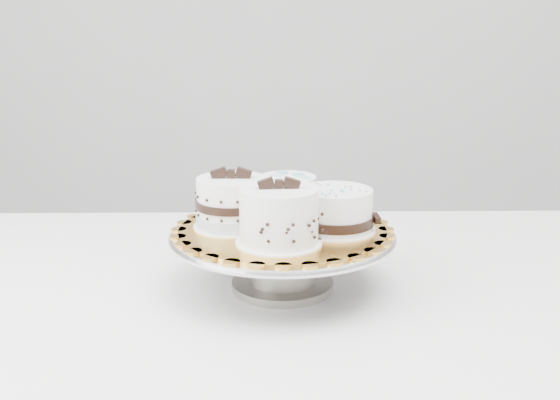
{
  "coord_description": "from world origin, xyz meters",
  "views": [
    {
      "loc": [
        -0.01,
        -0.94,
        1.16
      ],
      "look_at": [
        -0.0,
        0.04,
        0.89
      ],
      "focal_mm": 45.0,
      "sensor_mm": 36.0,
      "label": 1
    }
  ],
  "objects_px": {
    "cake_swirl": "(279,218)",
    "cake_stand": "(282,250)",
    "table": "(311,334)",
    "cake_board": "(282,230)",
    "cake_dots": "(288,196)",
    "cake_ribbon": "(336,211)",
    "cake_banded": "(232,205)"
  },
  "relations": [
    {
      "from": "cake_dots",
      "to": "cake_ribbon",
      "type": "distance_m",
      "value": 0.1
    },
    {
      "from": "cake_swirl",
      "to": "cake_stand",
      "type": "bearing_deg",
      "value": 81.26
    },
    {
      "from": "cake_ribbon",
      "to": "cake_swirl",
      "type": "bearing_deg",
      "value": -161.54
    },
    {
      "from": "cake_banded",
      "to": "cake_dots",
      "type": "bearing_deg",
      "value": 33.92
    },
    {
      "from": "cake_board",
      "to": "cake_banded",
      "type": "xyz_separation_m",
      "value": [
        -0.08,
        0.01,
        0.04
      ]
    },
    {
      "from": "table",
      "to": "cake_dots",
      "type": "height_order",
      "value": "cake_dots"
    },
    {
      "from": "cake_dots",
      "to": "cake_board",
      "type": "bearing_deg",
      "value": -90.14
    },
    {
      "from": "cake_board",
      "to": "cake_swirl",
      "type": "relative_size",
      "value": 2.55
    },
    {
      "from": "table",
      "to": "cake_banded",
      "type": "relative_size",
      "value": 11.36
    },
    {
      "from": "cake_dots",
      "to": "cake_ribbon",
      "type": "xyz_separation_m",
      "value": [
        0.07,
        -0.07,
        -0.0
      ]
    },
    {
      "from": "cake_stand",
      "to": "cake_board",
      "type": "bearing_deg",
      "value": 89.55
    },
    {
      "from": "cake_swirl",
      "to": "cake_banded",
      "type": "relative_size",
      "value": 1.05
    },
    {
      "from": "cake_banded",
      "to": "cake_ribbon",
      "type": "distance_m",
      "value": 0.16
    },
    {
      "from": "cake_board",
      "to": "cake_dots",
      "type": "relative_size",
      "value": 2.81
    },
    {
      "from": "table",
      "to": "cake_swirl",
      "type": "distance_m",
      "value": 0.21
    },
    {
      "from": "cake_swirl",
      "to": "cake_ribbon",
      "type": "height_order",
      "value": "cake_swirl"
    },
    {
      "from": "cake_swirl",
      "to": "cake_ribbon",
      "type": "relative_size",
      "value": 0.89
    },
    {
      "from": "table",
      "to": "cake_stand",
      "type": "xyz_separation_m",
      "value": [
        -0.04,
        0.02,
        0.13
      ]
    },
    {
      "from": "table",
      "to": "cake_dots",
      "type": "bearing_deg",
      "value": 112.48
    },
    {
      "from": "cake_banded",
      "to": "cake_dots",
      "type": "height_order",
      "value": "cake_banded"
    },
    {
      "from": "cake_banded",
      "to": "cake_board",
      "type": "bearing_deg",
      "value": -5.74
    },
    {
      "from": "cake_stand",
      "to": "cake_dots",
      "type": "bearing_deg",
      "value": 82.17
    },
    {
      "from": "cake_swirl",
      "to": "cake_dots",
      "type": "xyz_separation_m",
      "value": [
        0.01,
        0.13,
        -0.0
      ]
    },
    {
      "from": "cake_ribbon",
      "to": "cake_dots",
      "type": "bearing_deg",
      "value": 116.91
    },
    {
      "from": "table",
      "to": "cake_stand",
      "type": "height_order",
      "value": "cake_stand"
    },
    {
      "from": "cake_swirl",
      "to": "cake_banded",
      "type": "xyz_separation_m",
      "value": [
        -0.07,
        0.08,
        -0.0
      ]
    },
    {
      "from": "cake_swirl",
      "to": "cake_dots",
      "type": "distance_m",
      "value": 0.13
    },
    {
      "from": "cake_stand",
      "to": "cake_banded",
      "type": "xyz_separation_m",
      "value": [
        -0.08,
        0.01,
        0.07
      ]
    },
    {
      "from": "table",
      "to": "cake_stand",
      "type": "distance_m",
      "value": 0.14
    },
    {
      "from": "cake_board",
      "to": "table",
      "type": "bearing_deg",
      "value": -21.0
    },
    {
      "from": "table",
      "to": "cake_banded",
      "type": "distance_m",
      "value": 0.23
    },
    {
      "from": "cake_stand",
      "to": "cake_ribbon",
      "type": "relative_size",
      "value": 2.48
    }
  ]
}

